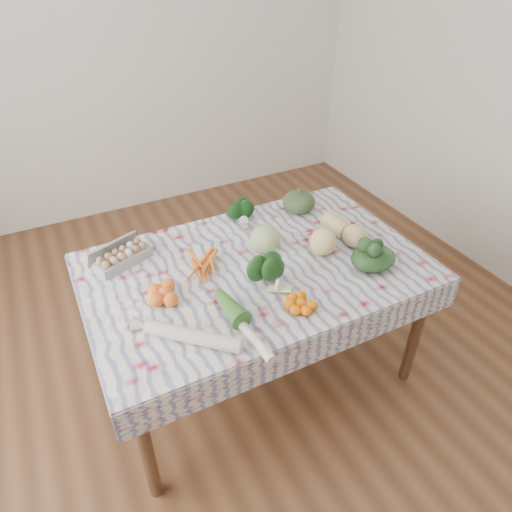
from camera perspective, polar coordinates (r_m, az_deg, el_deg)
ground at (r=2.78m, az=-0.00°, el=-13.82°), size 4.50×4.50×0.00m
wall_back at (r=4.00m, az=-16.22°, el=24.28°), size 4.00×0.04×2.80m
dining_table at (r=2.31m, az=-0.00°, el=-2.85°), size 1.60×1.00×0.75m
tablecloth at (r=2.26m, az=-0.00°, el=-1.32°), size 1.66×1.06×0.01m
egg_carton at (r=2.34m, az=-16.27°, el=-0.21°), size 0.30×0.21×0.07m
carrot_bunch at (r=2.24m, az=-6.74°, el=-1.22°), size 0.27×0.26×0.04m
kale_bunch at (r=2.56m, az=-1.73°, el=5.46°), size 0.17×0.16×0.12m
kabocha_squash at (r=2.68m, az=5.38°, el=6.79°), size 0.23×0.23×0.12m
cabbage at (r=2.31m, az=1.14°, el=2.19°), size 0.20×0.20×0.15m
butternut_squash at (r=2.46m, az=11.09°, el=3.41°), size 0.16×0.29×0.13m
orange_cluster at (r=2.08m, az=-11.25°, el=-4.56°), size 0.25×0.25×0.07m
broccoli at (r=2.08m, az=1.44°, el=-3.00°), size 0.21×0.21×0.11m
mandarin_cluster at (r=2.01m, az=5.63°, el=-5.82°), size 0.19×0.19×0.05m
grapefruit at (r=2.33m, az=8.38°, el=1.77°), size 0.18×0.18×0.14m
spinach_bag at (r=2.29m, az=14.45°, el=-0.25°), size 0.24×0.20×0.10m
daikon at (r=1.87m, az=-7.92°, el=-9.93°), size 0.36×0.34×0.06m
leek at (r=1.90m, az=-1.52°, el=-8.86°), size 0.08×0.42×0.05m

